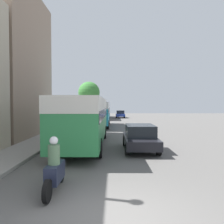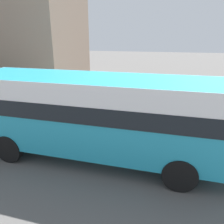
# 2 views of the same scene
# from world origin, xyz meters

# --- Properties ---
(building_midblock) EXTENTS (5.55, 8.58, 11.82)m
(building_midblock) POSITION_xyz_m (-8.98, 12.92, 5.91)
(building_midblock) COLOR gray
(building_midblock) RESTS_ON ground_plane
(bus_following) EXTENTS (2.54, 9.22, 2.92)m
(bus_following) POSITION_xyz_m (-1.68, 21.32, 1.91)
(bus_following) COLOR teal
(bus_following) RESTS_ON ground_plane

